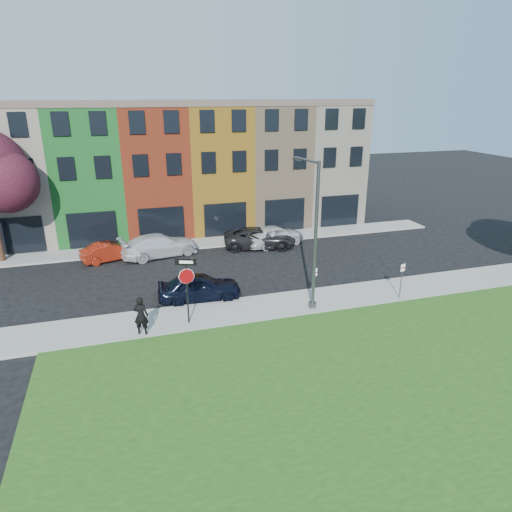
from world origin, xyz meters
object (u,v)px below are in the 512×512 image
object	(u,v)px
man	(141,316)
stop_sign	(186,278)
sedan_near	(199,287)
street_lamp	(313,236)

from	to	relation	value
man	stop_sign	bearing A→B (deg)	-148.78
stop_sign	sedan_near	world-z (taller)	stop_sign
sedan_near	street_lamp	size ratio (longest dim) A/B	0.60
man	street_lamp	world-z (taller)	street_lamp
stop_sign	man	world-z (taller)	stop_sign
man	sedan_near	size ratio (longest dim) A/B	0.41
sedan_near	street_lamp	distance (m)	7.00
sedan_near	street_lamp	world-z (taller)	street_lamp
man	street_lamp	distance (m)	9.38
stop_sign	man	xyz separation A→B (m)	(-2.30, -0.48, -1.46)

